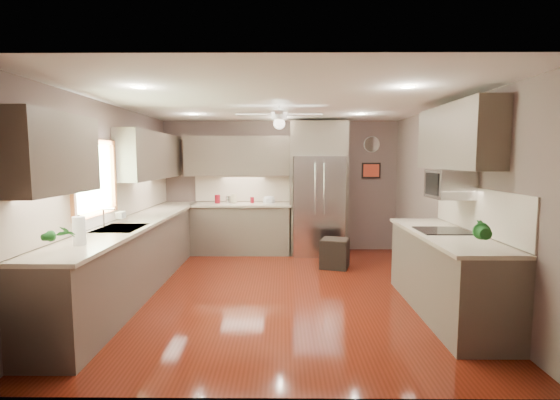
{
  "coord_description": "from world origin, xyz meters",
  "views": [
    {
      "loc": [
        0.05,
        -5.35,
        1.78
      ],
      "look_at": [
        0.01,
        0.6,
        1.17
      ],
      "focal_mm": 26.0,
      "sensor_mm": 36.0,
      "label": 1
    }
  ],
  "objects_px": {
    "soap_bottle": "(122,215)",
    "stool": "(335,253)",
    "bowl": "(269,202)",
    "refrigerator": "(318,190)",
    "paper_towel": "(79,231)",
    "canister_a": "(217,199)",
    "microwave": "(450,184)",
    "canister_c": "(234,198)",
    "canister_b": "(228,200)",
    "potted_plant_left": "(60,234)",
    "canister_d": "(252,200)",
    "potted_plant_right": "(484,231)"
  },
  "relations": [
    {
      "from": "canister_b",
      "to": "bowl",
      "type": "height_order",
      "value": "canister_b"
    },
    {
      "from": "refrigerator",
      "to": "paper_towel",
      "type": "bearing_deg",
      "value": -125.81
    },
    {
      "from": "stool",
      "to": "canister_c",
      "type": "bearing_deg",
      "value": 148.82
    },
    {
      "from": "bowl",
      "to": "canister_a",
      "type": "bearing_deg",
      "value": -179.27
    },
    {
      "from": "soap_bottle",
      "to": "bowl",
      "type": "bearing_deg",
      "value": 50.67
    },
    {
      "from": "canister_c",
      "to": "potted_plant_right",
      "type": "bearing_deg",
      "value": -54.56
    },
    {
      "from": "canister_a",
      "to": "potted_plant_right",
      "type": "relative_size",
      "value": 0.45
    },
    {
      "from": "canister_a",
      "to": "soap_bottle",
      "type": "distance_m",
      "value": 2.45
    },
    {
      "from": "canister_d",
      "to": "stool",
      "type": "bearing_deg",
      "value": -36.88
    },
    {
      "from": "canister_b",
      "to": "refrigerator",
      "type": "distance_m",
      "value": 1.69
    },
    {
      "from": "canister_b",
      "to": "potted_plant_left",
      "type": "xyz_separation_m",
      "value": [
        -0.98,
        -3.97,
        0.09
      ]
    },
    {
      "from": "canister_c",
      "to": "paper_towel",
      "type": "relative_size",
      "value": 0.57
    },
    {
      "from": "potted_plant_right",
      "to": "paper_towel",
      "type": "bearing_deg",
      "value": 177.25
    },
    {
      "from": "paper_towel",
      "to": "canister_c",
      "type": "bearing_deg",
      "value": 74.16
    },
    {
      "from": "bowl",
      "to": "refrigerator",
      "type": "relative_size",
      "value": 0.09
    },
    {
      "from": "potted_plant_left",
      "to": "bowl",
      "type": "xyz_separation_m",
      "value": [
        1.74,
        4.0,
        -0.13
      ]
    },
    {
      "from": "bowl",
      "to": "stool",
      "type": "distance_m",
      "value": 1.71
    },
    {
      "from": "soap_bottle",
      "to": "stool",
      "type": "xyz_separation_m",
      "value": [
        2.99,
        1.21,
        -0.8
      ]
    },
    {
      "from": "canister_b",
      "to": "potted_plant_right",
      "type": "distance_m",
      "value": 4.82
    },
    {
      "from": "refrigerator",
      "to": "paper_towel",
      "type": "relative_size",
      "value": 8.14
    },
    {
      "from": "soap_bottle",
      "to": "potted_plant_left",
      "type": "height_order",
      "value": "potted_plant_left"
    },
    {
      "from": "potted_plant_left",
      "to": "bowl",
      "type": "bearing_deg",
      "value": 66.49
    },
    {
      "from": "potted_plant_left",
      "to": "refrigerator",
      "type": "xyz_separation_m",
      "value": [
        2.65,
        3.93,
        0.09
      ]
    },
    {
      "from": "potted_plant_right",
      "to": "stool",
      "type": "relative_size",
      "value": 0.67
    },
    {
      "from": "canister_a",
      "to": "canister_d",
      "type": "height_order",
      "value": "canister_a"
    },
    {
      "from": "bowl",
      "to": "potted_plant_right",
      "type": "bearing_deg",
      "value": -61.53
    },
    {
      "from": "bowl",
      "to": "refrigerator",
      "type": "distance_m",
      "value": 0.94
    },
    {
      "from": "potted_plant_left",
      "to": "canister_c",
      "type": "bearing_deg",
      "value": 74.9
    },
    {
      "from": "canister_b",
      "to": "bowl",
      "type": "distance_m",
      "value": 0.77
    },
    {
      "from": "soap_bottle",
      "to": "potted_plant_left",
      "type": "xyz_separation_m",
      "value": [
        0.13,
        -1.72,
        0.06
      ]
    },
    {
      "from": "potted_plant_left",
      "to": "canister_b",
      "type": "bearing_deg",
      "value": 76.17
    },
    {
      "from": "paper_towel",
      "to": "canister_a",
      "type": "bearing_deg",
      "value": 78.6
    },
    {
      "from": "soap_bottle",
      "to": "microwave",
      "type": "height_order",
      "value": "microwave"
    },
    {
      "from": "canister_b",
      "to": "paper_towel",
      "type": "relative_size",
      "value": 0.48
    },
    {
      "from": "canister_a",
      "to": "paper_towel",
      "type": "bearing_deg",
      "value": -101.4
    },
    {
      "from": "canister_a",
      "to": "soap_bottle",
      "type": "xyz_separation_m",
      "value": [
        -0.91,
        -2.28,
        0.02
      ]
    },
    {
      "from": "paper_towel",
      "to": "soap_bottle",
      "type": "bearing_deg",
      "value": 96.33
    },
    {
      "from": "canister_a",
      "to": "potted_plant_right",
      "type": "height_order",
      "value": "potted_plant_right"
    },
    {
      "from": "canister_d",
      "to": "refrigerator",
      "type": "height_order",
      "value": "refrigerator"
    },
    {
      "from": "canister_c",
      "to": "bowl",
      "type": "bearing_deg",
      "value": -0.02
    },
    {
      "from": "soap_bottle",
      "to": "refrigerator",
      "type": "bearing_deg",
      "value": 38.46
    },
    {
      "from": "refrigerator",
      "to": "soap_bottle",
      "type": "bearing_deg",
      "value": -141.54
    },
    {
      "from": "canister_d",
      "to": "soap_bottle",
      "type": "relative_size",
      "value": 0.56
    },
    {
      "from": "canister_c",
      "to": "stool",
      "type": "height_order",
      "value": "canister_c"
    },
    {
      "from": "canister_d",
      "to": "soap_bottle",
      "type": "height_order",
      "value": "soap_bottle"
    },
    {
      "from": "canister_b",
      "to": "refrigerator",
      "type": "height_order",
      "value": "refrigerator"
    },
    {
      "from": "potted_plant_left",
      "to": "stool",
      "type": "bearing_deg",
      "value": 45.75
    },
    {
      "from": "potted_plant_left",
      "to": "paper_towel",
      "type": "distance_m",
      "value": 0.29
    },
    {
      "from": "canister_b",
      "to": "potted_plant_left",
      "type": "relative_size",
      "value": 0.45
    },
    {
      "from": "canister_d",
      "to": "bowl",
      "type": "distance_m",
      "value": 0.32
    }
  ]
}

